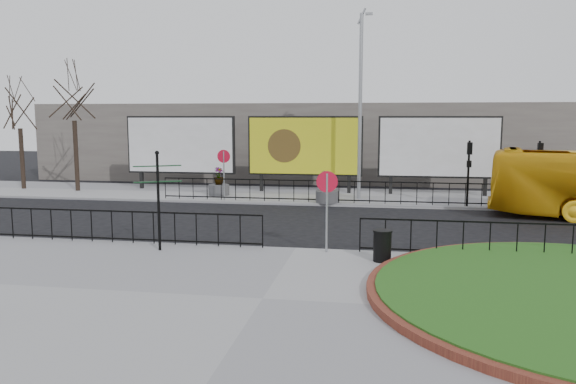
% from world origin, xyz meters
% --- Properties ---
extents(ground, '(90.00, 90.00, 0.00)m').
position_xyz_m(ground, '(0.00, 0.00, 0.00)').
color(ground, black).
rests_on(ground, ground).
extents(pavement_near, '(30.00, 10.00, 0.12)m').
position_xyz_m(pavement_near, '(0.00, -5.00, 0.06)').
color(pavement_near, gray).
rests_on(pavement_near, ground).
extents(pavement_far, '(44.00, 6.00, 0.12)m').
position_xyz_m(pavement_far, '(0.00, 12.00, 0.06)').
color(pavement_far, gray).
rests_on(pavement_far, ground).
extents(railing_near_left, '(10.00, 0.10, 1.10)m').
position_xyz_m(railing_near_left, '(-6.00, -0.30, 0.67)').
color(railing_near_left, black).
rests_on(railing_near_left, pavement_near).
extents(railing_near_right, '(9.00, 0.10, 1.10)m').
position_xyz_m(railing_near_right, '(6.50, -0.30, 0.67)').
color(railing_near_right, black).
rests_on(railing_near_right, pavement_near).
extents(railing_far, '(18.00, 0.10, 1.10)m').
position_xyz_m(railing_far, '(1.00, 9.30, 0.67)').
color(railing_far, black).
rests_on(railing_far, pavement_far).
extents(speed_sign_far, '(0.64, 0.07, 2.47)m').
position_xyz_m(speed_sign_far, '(-5.00, 9.40, 1.92)').
color(speed_sign_far, gray).
rests_on(speed_sign_far, pavement_far).
extents(speed_sign_near, '(0.64, 0.07, 2.47)m').
position_xyz_m(speed_sign_near, '(1.00, -0.40, 1.92)').
color(speed_sign_near, gray).
rests_on(speed_sign_near, pavement_near).
extents(billboard_left, '(6.20, 0.31, 4.10)m').
position_xyz_m(billboard_left, '(-8.50, 12.97, 2.60)').
color(billboard_left, black).
rests_on(billboard_left, pavement_far).
extents(billboard_mid, '(6.20, 0.31, 4.10)m').
position_xyz_m(billboard_mid, '(-1.50, 12.97, 2.60)').
color(billboard_mid, black).
rests_on(billboard_mid, pavement_far).
extents(billboard_right, '(6.20, 0.31, 4.10)m').
position_xyz_m(billboard_right, '(5.50, 12.97, 2.60)').
color(billboard_right, black).
rests_on(billboard_right, pavement_far).
extents(lamp_post, '(0.74, 0.18, 9.23)m').
position_xyz_m(lamp_post, '(1.51, 11.00, 4.83)').
color(lamp_post, gray).
rests_on(lamp_post, pavement_far).
extents(signal_pole_a, '(0.22, 0.26, 3.00)m').
position_xyz_m(signal_pole_a, '(6.50, 9.34, 2.10)').
color(signal_pole_a, black).
rests_on(signal_pole_a, pavement_far).
extents(signal_pole_b, '(0.22, 0.26, 3.00)m').
position_xyz_m(signal_pole_b, '(9.50, 9.34, 2.10)').
color(signal_pole_b, black).
rests_on(signal_pole_b, pavement_far).
extents(tree_left, '(2.00, 2.00, 7.00)m').
position_xyz_m(tree_left, '(-14.00, 11.50, 3.62)').
color(tree_left, '#2D2119').
rests_on(tree_left, pavement_far).
extents(tree_mid, '(2.00, 2.00, 6.20)m').
position_xyz_m(tree_mid, '(-17.50, 11.80, 3.22)').
color(tree_mid, '#2D2119').
rests_on(tree_mid, pavement_far).
extents(building_backdrop, '(40.00, 10.00, 5.00)m').
position_xyz_m(building_backdrop, '(0.00, 22.00, 2.50)').
color(building_backdrop, '#6A645D').
rests_on(building_backdrop, ground).
extents(fingerpost_sign, '(1.37, 0.83, 3.06)m').
position_xyz_m(fingerpost_sign, '(-4.09, -1.00, 1.97)').
color(fingerpost_sign, black).
rests_on(fingerpost_sign, pavement_near).
extents(litter_bin, '(0.54, 0.54, 0.90)m').
position_xyz_m(litter_bin, '(2.67, -1.23, 0.58)').
color(litter_bin, black).
rests_on(litter_bin, pavement_near).
extents(planter_a, '(1.07, 1.07, 1.46)m').
position_xyz_m(planter_a, '(-5.74, 11.00, 0.59)').
color(planter_a, '#4C4C4F').
rests_on(planter_a, pavement_far).
extents(planter_b, '(1.09, 1.09, 1.54)m').
position_xyz_m(planter_b, '(0.07, 9.40, 0.63)').
color(planter_b, '#4C4C4F').
rests_on(planter_b, pavement_far).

